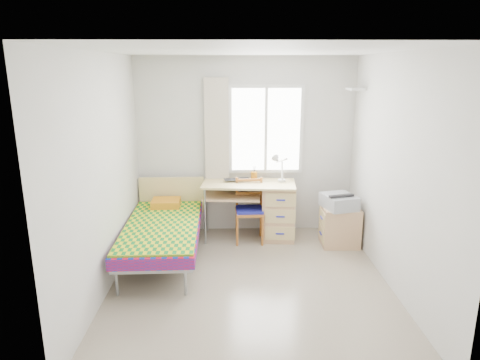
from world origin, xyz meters
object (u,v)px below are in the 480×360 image
Objects in this scene: chair at (250,206)px; desk at (273,208)px; bed at (163,228)px; cabinet at (340,226)px; printer at (339,201)px.

desk is at bearing 14.71° from chair.
desk is (1.50, 0.70, 0.03)m from bed.
cabinet is (1.26, -0.20, -0.24)m from chair.
cabinet is 0.38m from printer.
chair is (-0.35, -0.10, 0.07)m from desk.
cabinet is (2.41, 0.39, -0.14)m from bed.
chair is 1.30m from cabinet.
desk reaches higher than cabinet.
bed is at bearing 173.28° from printer.
chair reaches higher than desk.
chair is at bearing 25.78° from bed.
cabinet is at bearing 25.77° from printer.
chair reaches higher than printer.
printer is (2.37, 0.36, 0.23)m from bed.
bed is at bearing -154.85° from chair.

